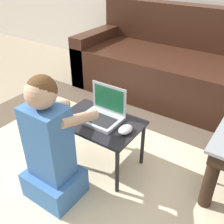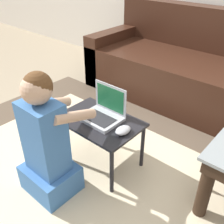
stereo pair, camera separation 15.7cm
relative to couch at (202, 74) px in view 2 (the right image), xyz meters
The scene contains 7 objects.
ground_plane 1.25m from the couch, 89.80° to the right, with size 16.00×16.00×0.00m, color gray.
area_rug 1.44m from the couch, 94.68° to the right, with size 2.49×1.93×0.01m.
couch is the anchor object (origin of this frame).
laptop_desk 1.23m from the couch, 95.37° to the right, with size 0.51×0.34×0.34m.
laptop 1.21m from the couch, 95.39° to the right, with size 0.25×0.19×0.20m.
computer_mouse 1.24m from the couch, 86.46° to the right, with size 0.07×0.10×0.03m.
person_seated 1.59m from the couch, 96.22° to the right, with size 0.29×0.40×0.75m.
Camera 2 is at (0.82, -0.97, 1.23)m, focal length 42.00 mm.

